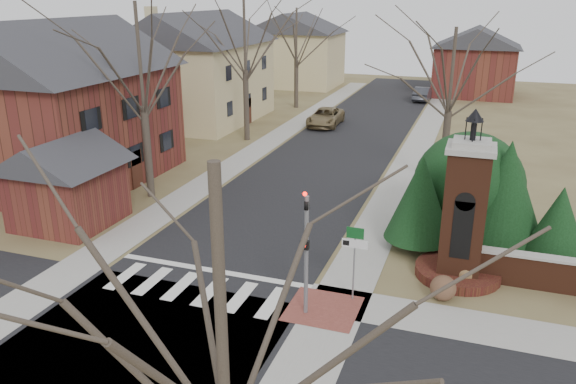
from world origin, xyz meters
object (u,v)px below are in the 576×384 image
at_px(distant_car, 423,94).
at_px(brick_gate_monument, 463,224).
at_px(traffic_signal_pole, 306,243).
at_px(pickup_truck, 325,117).
at_px(sign_post, 354,249).

bearing_deg(distant_car, brick_gate_monument, 100.28).
height_order(traffic_signal_pole, pickup_truck, traffic_signal_pole).
bearing_deg(traffic_signal_pole, brick_gate_monument, 43.24).
relative_size(sign_post, distant_car, 0.65).
bearing_deg(distant_car, pickup_truck, 68.19).
bearing_deg(sign_post, pickup_truck, 107.58).
distance_m(pickup_truck, distant_car, 15.45).
bearing_deg(sign_post, traffic_signal_pole, -132.43).
distance_m(traffic_signal_pole, pickup_truck, 28.82).
bearing_deg(traffic_signal_pole, sign_post, 47.57).
bearing_deg(brick_gate_monument, sign_post, -138.58).
distance_m(traffic_signal_pole, brick_gate_monument, 6.47).
height_order(sign_post, distant_car, sign_post).
xyz_separation_m(brick_gate_monument, pickup_truck, (-11.79, 23.45, -1.47)).
distance_m(traffic_signal_pole, distant_car, 42.08).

